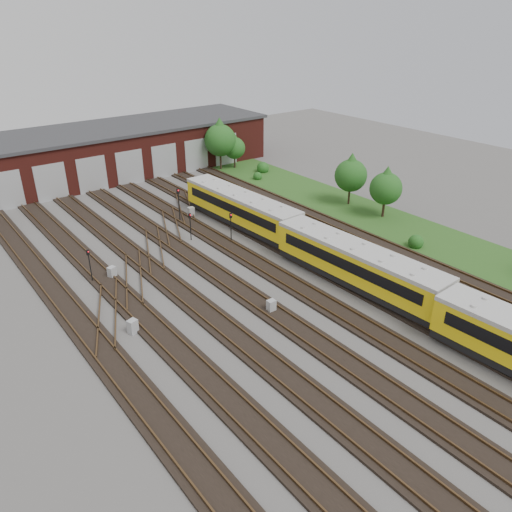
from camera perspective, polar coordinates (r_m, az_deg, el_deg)
ground at (r=39.63m, az=3.08°, el=-4.87°), size 120.00×120.00×0.00m
track_network at (r=39.86m, az=2.35°, el=-4.47°), size 30.40×70.00×0.33m
maintenance_shed at (r=71.30m, az=-18.57°, el=10.98°), size 51.00×12.50×6.35m
grass_verge at (r=58.21m, az=11.01°, el=5.26°), size 8.00×55.00×0.05m
metro_train at (r=41.12m, az=11.49°, el=-0.98°), size 3.48×47.88×3.26m
signal_mast_0 at (r=43.15m, az=-18.50°, el=-0.65°), size 0.25×0.24×3.01m
signal_mast_1 at (r=53.67m, az=-8.83°, el=6.27°), size 0.29×0.27×3.68m
signal_mast_2 at (r=48.28m, az=-2.89°, el=3.70°), size 0.26×0.25×3.03m
signal_mast_3 at (r=49.14m, az=-7.53°, el=3.76°), size 0.27×0.25×2.81m
relay_cabinet_0 at (r=36.40m, az=-13.91°, el=-7.84°), size 0.76×0.69×1.06m
relay_cabinet_1 at (r=43.96m, az=-16.14°, el=-1.83°), size 0.77×0.71×1.04m
relay_cabinet_2 at (r=37.65m, az=1.75°, el=-5.76°), size 0.62×0.52×1.02m
relay_cabinet_3 at (r=55.42m, az=-7.44°, el=5.02°), size 0.66×0.56×1.09m
relay_cabinet_4 at (r=52.30m, az=3.57°, el=3.73°), size 0.62×0.56×0.86m
tree_0 at (r=71.24m, az=-4.14°, el=13.47°), size 4.40×4.40×7.29m
tree_1 at (r=72.20m, az=-2.48°, el=12.51°), size 3.04×3.04×5.05m
tree_2 at (r=58.49m, az=10.82°, el=9.44°), size 3.70×3.70×6.13m
tree_3 at (r=55.56m, az=14.66°, el=7.88°), size 3.47×3.47×5.75m
bush_0 at (r=50.06m, az=17.84°, el=1.75°), size 1.46×1.46×1.46m
bush_1 at (r=67.60m, az=0.18°, el=9.23°), size 1.18×1.18×1.18m
bush_2 at (r=70.72m, az=0.80°, el=10.23°), size 1.70×1.70×1.70m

